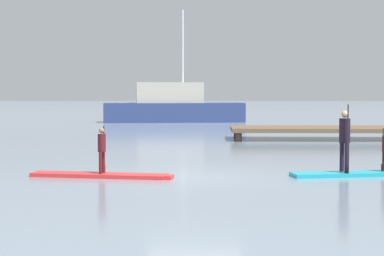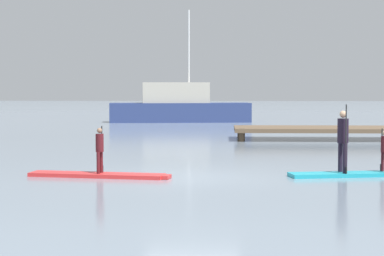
{
  "view_description": "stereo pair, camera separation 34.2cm",
  "coord_description": "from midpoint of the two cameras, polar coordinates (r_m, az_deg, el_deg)",
  "views": [
    {
      "loc": [
        0.51,
        -17.82,
        2.26
      ],
      "look_at": [
        -0.18,
        3.72,
        1.06
      ],
      "focal_mm": 64.37,
      "sensor_mm": 36.0,
      "label": 1
    },
    {
      "loc": [
        0.85,
        -17.8,
        2.26
      ],
      "look_at": [
        -0.18,
        3.72,
        1.06
      ],
      "focal_mm": 64.37,
      "sensor_mm": 36.0,
      "label": 2
    }
  ],
  "objects": [
    {
      "name": "ground_plane",
      "position": [
        17.97,
        0.55,
        -4.04
      ],
      "size": [
        240.0,
        240.0,
        0.0
      ],
      "primitive_type": "plane",
      "color": "gray"
    },
    {
      "name": "paddleboard_near",
      "position": [
        17.99,
        -7.15,
        -3.89
      ],
      "size": [
        3.77,
        1.18,
        0.1
      ],
      "color": "red",
      "rests_on": "ground"
    },
    {
      "name": "paddler_child_solo",
      "position": [
        17.92,
        -7.11,
        -1.63
      ],
      "size": [
        0.24,
        0.41,
        1.22
      ],
      "color": "#4C1419",
      "rests_on": "paddleboard_near"
    },
    {
      "name": "paddleboard_far",
      "position": [
        18.56,
        13.8,
        -3.74
      ],
      "size": [
        3.5,
        1.3,
        0.1
      ],
      "color": "#1E9EB2",
      "rests_on": "ground"
    },
    {
      "name": "paddler_adult",
      "position": [
        18.34,
        12.92,
        -0.74
      ],
      "size": [
        0.34,
        0.5,
        1.78
      ],
      "color": "black",
      "rests_on": "paddleboard_far"
    },
    {
      "name": "paddler_child_front",
      "position": [
        18.83,
        16.15,
        -1.66
      ],
      "size": [
        0.22,
        0.38,
        1.14
      ],
      "color": "#4C1419",
      "rests_on": "paddleboard_far"
    },
    {
      "name": "fishing_boat_green_midground",
      "position": [
        47.9,
        -0.89,
        1.76
      ],
      "size": [
        9.94,
        3.49,
        7.78
      ],
      "color": "navy",
      "rests_on": "ground"
    },
    {
      "name": "floating_dock",
      "position": [
        32.06,
        14.6,
        -0.11
      ],
      "size": [
        11.96,
        3.18,
        0.57
      ],
      "color": "brown",
      "rests_on": "ground"
    }
  ]
}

